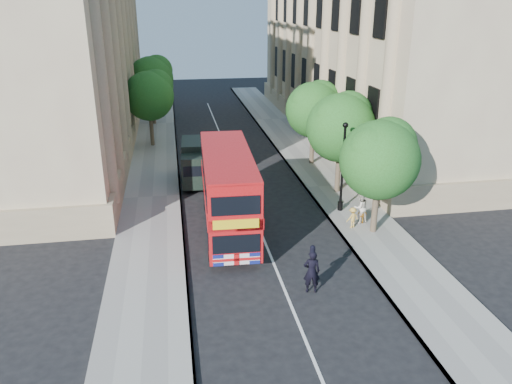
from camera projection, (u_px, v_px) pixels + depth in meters
name	position (u px, v px, depth m)	size (l,w,h in m)	color
ground	(277.00, 271.00, 22.56)	(120.00, 120.00, 0.00)	black
pavement_right	(331.00, 186.00, 32.65)	(3.50, 80.00, 0.12)	gray
pavement_left	(153.00, 197.00, 30.84)	(3.50, 80.00, 0.12)	gray
building_right	(376.00, 30.00, 43.58)	(12.00, 38.00, 18.00)	tan
building_left	(44.00, 34.00, 39.26)	(12.00, 38.00, 18.00)	tan
tree_right_near	(380.00, 155.00, 24.75)	(4.00, 4.00, 6.08)	#473828
tree_right_mid	(341.00, 124.00, 30.20)	(4.20, 4.20, 6.37)	#473828
tree_right_far	(314.00, 107.00, 35.77)	(4.00, 4.00, 6.15)	#473828
tree_left_far	(149.00, 93.00, 40.31)	(4.00, 4.00, 6.30)	#473828
tree_left_back	(152.00, 76.00, 47.58)	(4.20, 4.20, 6.65)	#473828
lamp_post	(342.00, 171.00, 27.97)	(0.32, 0.32, 5.16)	black
double_decker_bus	(228.00, 190.00, 25.71)	(2.77, 9.18, 4.20)	#B10C0E
box_van	(197.00, 163.00, 33.09)	(2.17, 4.84, 2.72)	black
police_constable	(312.00, 272.00, 20.61)	(0.70, 0.46, 1.91)	black
woman_pedestrian	(360.00, 207.00, 26.92)	(0.85, 0.66, 1.74)	silver
child_a	(362.00, 215.00, 26.93)	(0.57, 0.24, 0.97)	orange
child_b	(352.00, 217.00, 26.42)	(0.73, 0.42, 1.13)	gold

